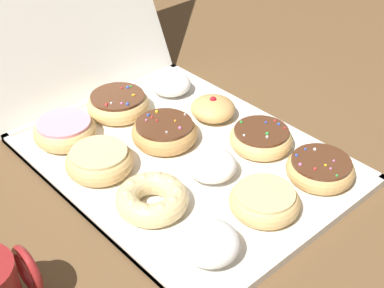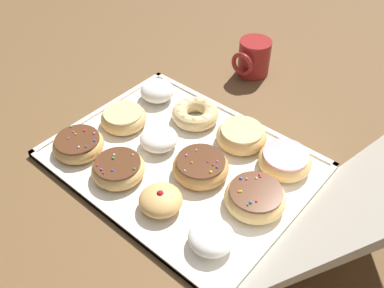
{
  "view_description": "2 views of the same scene",
  "coord_description": "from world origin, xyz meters",
  "px_view_note": "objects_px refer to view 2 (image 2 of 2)",
  "views": [
    {
      "loc": [
        -0.5,
        -0.57,
        0.58
      ],
      "look_at": [
        0.02,
        0.0,
        0.03
      ],
      "focal_mm": 51.09,
      "sensor_mm": 36.0,
      "label": 1
    },
    {
      "loc": [
        0.48,
        0.44,
        0.66
      ],
      "look_at": [
        -0.02,
        0.02,
        0.06
      ],
      "focal_mm": 39.5,
      "sensor_mm": 36.0,
      "label": 2
    }
  ],
  "objects_px": {
    "sprinkle_donut_5": "(118,168)",
    "powdered_filled_donut_0": "(157,91)",
    "pink_frosted_donut_9": "(285,160)",
    "powdered_filled_donut_4": "(158,139)",
    "sprinkle_donut_2": "(78,144)",
    "donut_box": "(181,161)",
    "powdered_filled_donut_11": "(211,237)",
    "glazed_ring_donut_1": "(124,117)",
    "coffee_mug": "(254,57)",
    "sprinkle_donut_7": "(201,167)",
    "glazed_ring_donut_6": "(241,135)",
    "jelly_filled_donut_8": "(161,200)",
    "sprinkle_donut_10": "(255,197)",
    "cruller_donut_3": "(195,113)"
  },
  "relations": [
    {
      "from": "glazed_ring_donut_1",
      "to": "sprinkle_donut_7",
      "type": "distance_m",
      "value": 0.24
    },
    {
      "from": "sprinkle_donut_7",
      "to": "powdered_filled_donut_11",
      "type": "bearing_deg",
      "value": 46.0
    },
    {
      "from": "powdered_filled_donut_11",
      "to": "pink_frosted_donut_9",
      "type": "bearing_deg",
      "value": -179.35
    },
    {
      "from": "jelly_filled_donut_8",
      "to": "powdered_filled_donut_11",
      "type": "bearing_deg",
      "value": 88.81
    },
    {
      "from": "powdered_filled_donut_11",
      "to": "coffee_mug",
      "type": "xyz_separation_m",
      "value": [
        -0.52,
        -0.27,
        0.02
      ]
    },
    {
      "from": "glazed_ring_donut_1",
      "to": "sprinkle_donut_2",
      "type": "distance_m",
      "value": 0.13
    },
    {
      "from": "sprinkle_donut_2",
      "to": "coffee_mug",
      "type": "relative_size",
      "value": 1.05
    },
    {
      "from": "sprinkle_donut_2",
      "to": "glazed_ring_donut_1",
      "type": "bearing_deg",
      "value": 176.35
    },
    {
      "from": "donut_box",
      "to": "coffee_mug",
      "type": "xyz_separation_m",
      "value": [
        -0.39,
        -0.09,
        0.05
      ]
    },
    {
      "from": "donut_box",
      "to": "sprinkle_donut_5",
      "type": "relative_size",
      "value": 4.84
    },
    {
      "from": "glazed_ring_donut_1",
      "to": "glazed_ring_donut_6",
      "type": "distance_m",
      "value": 0.28
    },
    {
      "from": "powdered_filled_donut_4",
      "to": "sprinkle_donut_10",
      "type": "distance_m",
      "value": 0.26
    },
    {
      "from": "donut_box",
      "to": "pink_frosted_donut_9",
      "type": "height_order",
      "value": "pink_frosted_donut_9"
    },
    {
      "from": "donut_box",
      "to": "glazed_ring_donut_6",
      "type": "height_order",
      "value": "glazed_ring_donut_6"
    },
    {
      "from": "sprinkle_donut_2",
      "to": "sprinkle_donut_10",
      "type": "height_order",
      "value": "sprinkle_donut_10"
    },
    {
      "from": "pink_frosted_donut_9",
      "to": "powdered_filled_donut_4",
      "type": "bearing_deg",
      "value": -62.93
    },
    {
      "from": "glazed_ring_donut_1",
      "to": "powdered_filled_donut_11",
      "type": "height_order",
      "value": "powdered_filled_donut_11"
    },
    {
      "from": "glazed_ring_donut_1",
      "to": "powdered_filled_donut_4",
      "type": "distance_m",
      "value": 0.12
    },
    {
      "from": "donut_box",
      "to": "powdered_filled_donut_11",
      "type": "bearing_deg",
      "value": 55.62
    },
    {
      "from": "powdered_filled_donut_4",
      "to": "sprinkle_donut_5",
      "type": "bearing_deg",
      "value": -0.61
    },
    {
      "from": "powdered_filled_donut_0",
      "to": "cruller_donut_3",
      "type": "distance_m",
      "value": 0.13
    },
    {
      "from": "sprinkle_donut_2",
      "to": "coffee_mug",
      "type": "bearing_deg",
      "value": 168.5
    },
    {
      "from": "sprinkle_donut_5",
      "to": "coffee_mug",
      "type": "height_order",
      "value": "coffee_mug"
    },
    {
      "from": "powdered_filled_donut_0",
      "to": "sprinkle_donut_2",
      "type": "xyz_separation_m",
      "value": [
        0.25,
        0.0,
        -0.01
      ]
    },
    {
      "from": "sprinkle_donut_5",
      "to": "powdered_filled_donut_0",
      "type": "bearing_deg",
      "value": -152.9
    },
    {
      "from": "sprinkle_donut_2",
      "to": "coffee_mug",
      "type": "xyz_separation_m",
      "value": [
        -0.52,
        0.11,
        0.02
      ]
    },
    {
      "from": "glazed_ring_donut_1",
      "to": "donut_box",
      "type": "bearing_deg",
      "value": 89.14
    },
    {
      "from": "sprinkle_donut_7",
      "to": "pink_frosted_donut_9",
      "type": "bearing_deg",
      "value": 136.48
    },
    {
      "from": "glazed_ring_donut_1",
      "to": "sprinkle_donut_2",
      "type": "relative_size",
      "value": 0.97
    },
    {
      "from": "sprinkle_donut_5",
      "to": "sprinkle_donut_7",
      "type": "height_order",
      "value": "sprinkle_donut_7"
    },
    {
      "from": "pink_frosted_donut_9",
      "to": "sprinkle_donut_2",
      "type": "bearing_deg",
      "value": -56.02
    },
    {
      "from": "donut_box",
      "to": "powdered_filled_donut_0",
      "type": "relative_size",
      "value": 6.35
    },
    {
      "from": "pink_frosted_donut_9",
      "to": "powdered_filled_donut_0",
      "type": "bearing_deg",
      "value": -90.09
    },
    {
      "from": "glazed_ring_donut_1",
      "to": "pink_frosted_donut_9",
      "type": "distance_m",
      "value": 0.39
    },
    {
      "from": "glazed_ring_donut_1",
      "to": "jelly_filled_donut_8",
      "type": "height_order",
      "value": "jelly_filled_donut_8"
    },
    {
      "from": "glazed_ring_donut_1",
      "to": "sprinkle_donut_7",
      "type": "height_order",
      "value": "sprinkle_donut_7"
    },
    {
      "from": "cruller_donut_3",
      "to": "sprinkle_donut_10",
      "type": "bearing_deg",
      "value": 64.4
    },
    {
      "from": "glazed_ring_donut_6",
      "to": "coffee_mug",
      "type": "bearing_deg",
      "value": -150.1
    },
    {
      "from": "sprinkle_donut_7",
      "to": "coffee_mug",
      "type": "xyz_separation_m",
      "value": [
        -0.4,
        -0.14,
        0.02
      ]
    },
    {
      "from": "sprinkle_donut_2",
      "to": "cruller_donut_3",
      "type": "relative_size",
      "value": 1.0
    },
    {
      "from": "pink_frosted_donut_9",
      "to": "coffee_mug",
      "type": "height_order",
      "value": "coffee_mug"
    },
    {
      "from": "sprinkle_donut_2",
      "to": "pink_frosted_donut_9",
      "type": "height_order",
      "value": "pink_frosted_donut_9"
    },
    {
      "from": "cruller_donut_3",
      "to": "pink_frosted_donut_9",
      "type": "height_order",
      "value": "pink_frosted_donut_9"
    },
    {
      "from": "powdered_filled_donut_4",
      "to": "jelly_filled_donut_8",
      "type": "relative_size",
      "value": 0.99
    },
    {
      "from": "glazed_ring_donut_1",
      "to": "sprinkle_donut_5",
      "type": "relative_size",
      "value": 0.97
    },
    {
      "from": "sprinkle_donut_2",
      "to": "powdered_filled_donut_11",
      "type": "distance_m",
      "value": 0.38
    },
    {
      "from": "cruller_donut_3",
      "to": "jelly_filled_donut_8",
      "type": "height_order",
      "value": "jelly_filled_donut_8"
    },
    {
      "from": "glazed_ring_donut_1",
      "to": "cruller_donut_3",
      "type": "bearing_deg",
      "value": 135.42
    },
    {
      "from": "powdered_filled_donut_0",
      "to": "coffee_mug",
      "type": "relative_size",
      "value": 0.79
    },
    {
      "from": "sprinkle_donut_10",
      "to": "sprinkle_donut_7",
      "type": "bearing_deg",
      "value": -87.8
    }
  ]
}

